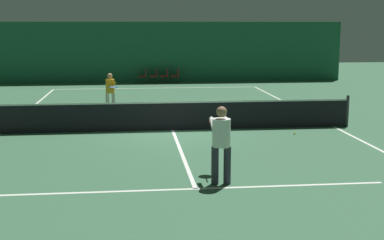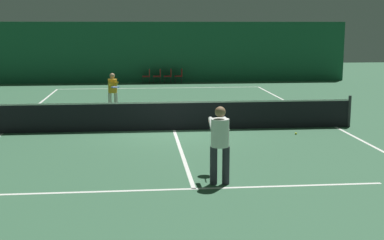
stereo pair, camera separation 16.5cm
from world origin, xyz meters
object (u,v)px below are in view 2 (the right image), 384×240
at_px(player_near, 220,139).
at_px(player_far, 113,89).
at_px(courtside_chair_2, 169,75).
at_px(courtside_chair_3, 180,75).
at_px(tennis_net, 174,115).
at_px(courtside_chair_0, 147,75).
at_px(courtside_chair_1, 158,75).
at_px(tennis_ball, 296,133).

height_order(player_near, player_far, player_near).
height_order(courtside_chair_2, courtside_chair_3, same).
relative_size(tennis_net, courtside_chair_2, 14.29).
bearing_deg(player_far, courtside_chair_0, 162.27).
height_order(player_near, courtside_chair_3, player_near).
distance_m(courtside_chair_1, tennis_ball, 15.90).
distance_m(player_near, courtside_chair_2, 20.44).
bearing_deg(courtside_chair_2, courtside_chair_1, -90.00).
bearing_deg(courtside_chair_2, tennis_ball, 11.52).
height_order(tennis_net, player_far, player_far).
bearing_deg(courtside_chair_0, courtside_chair_2, 90.00).
height_order(player_far, courtside_chair_3, player_far).
bearing_deg(player_far, courtside_chair_3, 152.21).
distance_m(courtside_chair_0, tennis_ball, 16.06).
distance_m(tennis_net, courtside_chair_3, 14.42).
xyz_separation_m(tennis_net, courtside_chair_0, (-0.62, 14.36, -0.03)).
relative_size(courtside_chair_1, courtside_chair_2, 1.00).
distance_m(player_near, courtside_chair_3, 20.45).
bearing_deg(courtside_chair_0, player_near, 3.40).
height_order(tennis_net, courtside_chair_3, tennis_net).
relative_size(player_near, courtside_chair_1, 2.04).
bearing_deg(courtside_chair_0, tennis_ball, 15.97).
bearing_deg(player_far, tennis_ball, 39.78).
bearing_deg(player_far, player_near, 5.97).
relative_size(player_near, courtside_chair_2, 2.04).
distance_m(courtside_chair_0, courtside_chair_1, 0.64).
distance_m(tennis_net, player_near, 6.12).
relative_size(tennis_net, player_near, 7.01).
relative_size(courtside_chair_2, tennis_ball, 12.73).
xyz_separation_m(courtside_chair_0, courtside_chair_1, (0.64, 0.00, 0.00)).
distance_m(player_near, courtside_chair_1, 20.45).
relative_size(courtside_chair_0, courtside_chair_2, 1.00).
xyz_separation_m(courtside_chair_0, tennis_ball, (4.42, -15.43, -0.45)).
bearing_deg(tennis_net, courtside_chair_0, 92.47).
xyz_separation_m(tennis_net, courtside_chair_1, (0.02, 14.36, -0.03)).
bearing_deg(courtside_chair_3, tennis_ball, 9.23).
bearing_deg(courtside_chair_3, tennis_net, -5.12).
distance_m(tennis_net, courtside_chair_1, 14.36).
relative_size(tennis_net, courtside_chair_1, 14.29).
distance_m(tennis_net, tennis_ball, 3.97).
bearing_deg(player_far, courtside_chair_1, 158.82).
relative_size(tennis_net, courtside_chair_0, 14.29).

